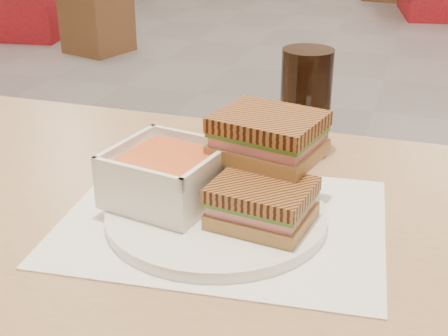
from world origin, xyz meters
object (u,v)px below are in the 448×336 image
(cola_glass, at_px, (305,103))
(bg_chair_0l, at_px, (13,3))
(panini_lower, at_px, (262,203))
(bg_chair_0r, at_px, (97,21))
(soup_bowl, at_px, (167,177))
(plate, at_px, (217,215))
(main_table, at_px, (190,296))

(cola_glass, height_order, bg_chair_0l, cola_glass)
(panini_lower, xyz_separation_m, bg_chair_0l, (-3.05, 3.68, -0.55))
(panini_lower, bearing_deg, bg_chair_0r, 122.18)
(soup_bowl, height_order, cola_glass, cola_glass)
(bg_chair_0r, bearing_deg, cola_glass, -55.77)
(soup_bowl, distance_m, bg_chair_0r, 3.92)
(panini_lower, xyz_separation_m, bg_chair_0r, (-2.11, 3.35, -0.58))
(cola_glass, xyz_separation_m, bg_chair_0r, (-2.11, 3.10, -0.61))
(bg_chair_0l, height_order, bg_chair_0r, bg_chair_0l)
(plate, height_order, bg_chair_0r, plate)
(cola_glass, bearing_deg, soup_bowl, -117.98)
(main_table, height_order, cola_glass, cola_glass)
(panini_lower, xyz_separation_m, cola_glass, (-0.00, 0.26, 0.04))
(panini_lower, height_order, bg_chair_0r, panini_lower)
(panini_lower, bearing_deg, bg_chair_0l, 129.66)
(bg_chair_0r, bearing_deg, panini_lower, -57.82)
(panini_lower, bearing_deg, cola_glass, 90.57)
(plate, bearing_deg, bg_chair_0l, 129.18)
(soup_bowl, xyz_separation_m, panini_lower, (0.13, -0.02, -0.01))
(panini_lower, height_order, cola_glass, cola_glass)
(panini_lower, bearing_deg, soup_bowl, 171.42)
(soup_bowl, xyz_separation_m, bg_chair_0l, (-2.92, 3.66, -0.55))
(main_table, distance_m, soup_bowl, 0.17)
(soup_bowl, relative_size, cola_glass, 0.92)
(soup_bowl, height_order, bg_chair_0r, soup_bowl)
(bg_chair_0l, bearing_deg, plate, -50.82)
(plate, relative_size, cola_glass, 1.67)
(panini_lower, relative_size, cola_glass, 0.76)
(cola_glass, xyz_separation_m, bg_chair_0l, (-3.05, 3.42, -0.59))
(plate, distance_m, bg_chair_0r, 3.96)
(panini_lower, distance_m, bg_chair_0l, 4.81)
(bg_chair_0r, bearing_deg, main_table, -58.97)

